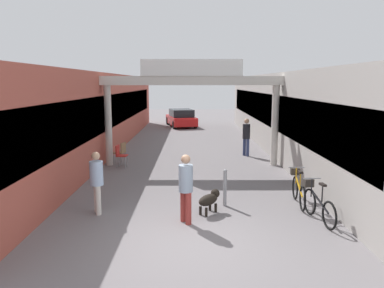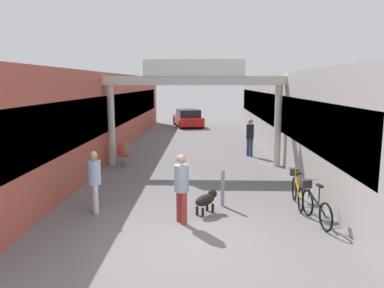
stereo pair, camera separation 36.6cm
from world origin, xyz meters
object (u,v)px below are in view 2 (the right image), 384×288
(pedestrian_companion, at_px, (94,178))
(bicycle_orange_second, at_px, (297,189))
(pedestrian_with_dog, at_px, (181,184))
(bollard_post_metal, at_px, (223,188))
(parked_car_red, at_px, (188,118))
(pedestrian_carrying_crate, at_px, (250,135))
(dog_on_leash, at_px, (207,199))
(cafe_chair_wood_farther, at_px, (124,150))
(bicycle_black_nearest, at_px, (314,204))
(cafe_chair_red_nearer, at_px, (123,153))

(pedestrian_companion, xyz_separation_m, bicycle_orange_second, (5.37, 0.79, -0.48))
(pedestrian_with_dog, relative_size, bollard_post_metal, 1.64)
(pedestrian_companion, relative_size, parked_car_red, 0.38)
(pedestrian_with_dog, distance_m, bicycle_orange_second, 3.46)
(parked_car_red, bearing_deg, pedestrian_carrying_crate, -74.21)
(dog_on_leash, height_order, cafe_chair_wood_farther, cafe_chair_wood_farther)
(pedestrian_carrying_crate, height_order, bollard_post_metal, pedestrian_carrying_crate)
(pedestrian_companion, xyz_separation_m, pedestrian_carrying_crate, (4.91, 7.66, 0.07))
(bollard_post_metal, bearing_deg, pedestrian_with_dog, -129.45)
(dog_on_leash, relative_size, bicycle_orange_second, 0.46)
(pedestrian_carrying_crate, distance_m, parked_car_red, 12.20)
(bicycle_black_nearest, relative_size, parked_car_red, 0.39)
(pedestrian_carrying_crate, relative_size, parked_car_red, 0.40)
(pedestrian_companion, bearing_deg, parked_car_red, 85.30)
(pedestrian_carrying_crate, relative_size, bicycle_black_nearest, 1.02)
(pedestrian_with_dog, xyz_separation_m, bicycle_orange_second, (3.09, 1.46, -0.52))
(bicycle_black_nearest, bearing_deg, pedestrian_carrying_crate, 94.03)
(pedestrian_companion, relative_size, cafe_chair_red_nearer, 1.81)
(pedestrian_companion, distance_m, bollard_post_metal, 3.40)
(pedestrian_with_dog, bearing_deg, pedestrian_companion, 163.61)
(pedestrian_with_dog, relative_size, cafe_chair_red_nearer, 1.88)
(pedestrian_with_dog, distance_m, bollard_post_metal, 1.70)
(cafe_chair_wood_farther, bearing_deg, dog_on_leash, -60.37)
(cafe_chair_red_nearer, bearing_deg, bicycle_black_nearest, -44.43)
(pedestrian_companion, height_order, pedestrian_carrying_crate, pedestrian_carrying_crate)
(pedestrian_with_dog, bearing_deg, cafe_chair_red_nearer, 114.32)
(cafe_chair_wood_farther, distance_m, parked_car_red, 13.57)
(bollard_post_metal, relative_size, cafe_chair_red_nearer, 1.15)
(cafe_chair_wood_farther, relative_size, parked_car_red, 0.21)
(dog_on_leash, height_order, parked_car_red, parked_car_red)
(dog_on_leash, height_order, bicycle_black_nearest, bicycle_black_nearest)
(cafe_chair_red_nearer, bearing_deg, pedestrian_with_dog, -65.68)
(cafe_chair_wood_farther, bearing_deg, pedestrian_companion, -85.17)
(pedestrian_carrying_crate, bearing_deg, bollard_post_metal, -102.65)
(pedestrian_carrying_crate, distance_m, cafe_chair_red_nearer, 5.85)
(dog_on_leash, bearing_deg, bollard_post_metal, 52.11)
(bicycle_black_nearest, relative_size, bicycle_orange_second, 1.00)
(bollard_post_metal, height_order, cafe_chair_wood_farther, bollard_post_metal)
(bicycle_black_nearest, height_order, cafe_chair_wood_farther, bicycle_black_nearest)
(bicycle_black_nearest, height_order, cafe_chair_red_nearer, bicycle_black_nearest)
(dog_on_leash, height_order, bicycle_orange_second, bicycle_orange_second)
(bicycle_black_nearest, xyz_separation_m, cafe_chair_red_nearer, (-5.91, 5.79, 0.10))
(pedestrian_with_dog, xyz_separation_m, pedestrian_companion, (-2.28, 0.67, -0.04))
(pedestrian_carrying_crate, bearing_deg, parked_car_red, 105.79)
(bicycle_black_nearest, bearing_deg, bicycle_orange_second, 95.08)
(bicycle_orange_second, relative_size, bollard_post_metal, 1.65)
(bicycle_black_nearest, height_order, bollard_post_metal, bollard_post_metal)
(pedestrian_companion, bearing_deg, bicycle_black_nearest, -4.92)
(bicycle_orange_second, bearing_deg, cafe_chair_red_nearer, 141.98)
(cafe_chair_wood_farther, bearing_deg, cafe_chair_red_nearer, -83.27)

